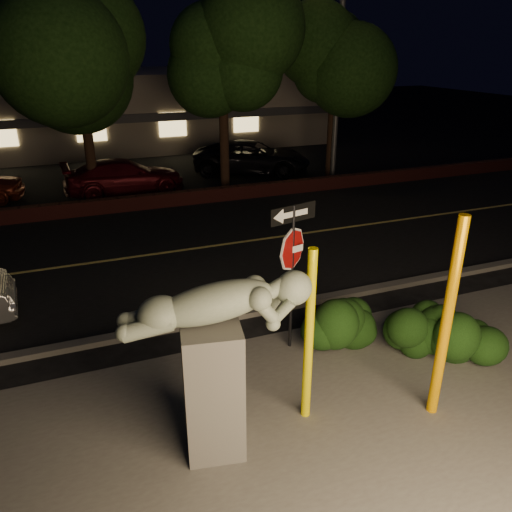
% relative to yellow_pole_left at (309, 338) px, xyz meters
% --- Properties ---
extents(ground, '(90.00, 90.00, 0.00)m').
position_rel_yellow_pole_left_xyz_m(ground, '(0.40, 10.36, -1.42)').
color(ground, black).
rests_on(ground, ground).
extents(patio, '(14.00, 6.00, 0.02)m').
position_rel_yellow_pole_left_xyz_m(patio, '(0.40, -0.64, -1.41)').
color(patio, '#4C4944').
rests_on(patio, ground).
extents(road, '(80.00, 8.00, 0.01)m').
position_rel_yellow_pole_left_xyz_m(road, '(0.40, 7.36, -1.41)').
color(road, black).
rests_on(road, ground).
extents(lane_marking, '(80.00, 0.12, 0.00)m').
position_rel_yellow_pole_left_xyz_m(lane_marking, '(0.40, 7.36, -1.40)').
color(lane_marking, '#D1B553').
rests_on(lane_marking, road).
extents(curb, '(80.00, 0.25, 0.12)m').
position_rel_yellow_pole_left_xyz_m(curb, '(0.40, 3.26, -1.36)').
color(curb, '#4C4944').
rests_on(curb, ground).
extents(brick_wall, '(40.00, 0.35, 0.50)m').
position_rel_yellow_pole_left_xyz_m(brick_wall, '(0.40, 11.66, -1.17)').
color(brick_wall, '#3E1514').
rests_on(brick_wall, ground).
extents(parking_lot, '(40.00, 12.00, 0.01)m').
position_rel_yellow_pole_left_xyz_m(parking_lot, '(0.40, 17.36, -1.41)').
color(parking_lot, black).
rests_on(parking_lot, ground).
extents(building, '(22.00, 10.20, 4.00)m').
position_rel_yellow_pole_left_xyz_m(building, '(0.40, 25.35, 0.58)').
color(building, gray).
rests_on(building, ground).
extents(tree_far_b, '(5.20, 5.20, 8.41)m').
position_rel_yellow_pole_left_xyz_m(tree_far_b, '(-2.10, 13.56, 4.63)').
color(tree_far_b, black).
rests_on(tree_far_b, ground).
extents(tree_far_c, '(4.80, 4.80, 7.84)m').
position_rel_yellow_pole_left_xyz_m(tree_far_c, '(2.90, 13.16, 4.24)').
color(tree_far_c, black).
rests_on(tree_far_c, ground).
extents(tree_far_d, '(4.40, 4.40, 7.42)m').
position_rel_yellow_pole_left_xyz_m(tree_far_d, '(7.90, 13.66, 4.00)').
color(tree_far_d, black).
rests_on(tree_far_d, ground).
extents(yellow_pole_left, '(0.14, 0.14, 2.84)m').
position_rel_yellow_pole_left_xyz_m(yellow_pole_left, '(0.00, 0.00, 0.00)').
color(yellow_pole_left, '#FFEA02').
rests_on(yellow_pole_left, ground).
extents(yellow_pole_right, '(0.16, 0.16, 3.28)m').
position_rel_yellow_pole_left_xyz_m(yellow_pole_right, '(1.92, -0.63, 0.22)').
color(yellow_pole_right, '#E29500').
rests_on(yellow_pole_right, ground).
extents(signpost, '(0.95, 0.25, 2.84)m').
position_rel_yellow_pole_left_xyz_m(signpost, '(0.58, 1.85, 0.60)').
color(signpost, black).
rests_on(signpost, ground).
extents(sculpture, '(2.54, 1.08, 2.70)m').
position_rel_yellow_pole_left_xyz_m(sculpture, '(-1.47, -0.14, 0.25)').
color(sculpture, '#4C4944').
rests_on(sculpture, ground).
extents(hedge_center, '(2.21, 1.67, 1.04)m').
position_rel_yellow_pole_left_xyz_m(hedge_center, '(1.35, 1.45, -0.90)').
color(hedge_center, black).
rests_on(hedge_center, ground).
extents(hedge_right, '(2.16, 1.66, 1.26)m').
position_rel_yellow_pole_left_xyz_m(hedge_right, '(2.89, 0.93, -0.79)').
color(hedge_right, black).
rests_on(hedge_right, ground).
extents(hedge_far_right, '(1.71, 1.43, 1.01)m').
position_rel_yellow_pole_left_xyz_m(hedge_far_right, '(3.29, 0.21, -0.91)').
color(hedge_far_right, black).
rests_on(hedge_far_right, ground).
extents(streetlight, '(1.67, 0.49, 11.13)m').
position_rel_yellow_pole_left_xyz_m(streetlight, '(7.66, 13.35, 5.20)').
color(streetlight, '#4B4B50').
rests_on(streetlight, ground).
extents(parked_car_darkred, '(4.63, 2.08, 1.32)m').
position_rel_yellow_pole_left_xyz_m(parked_car_darkred, '(-0.93, 14.00, -0.76)').
color(parked_car_darkred, '#460910').
rests_on(parked_car_darkred, ground).
extents(parked_car_dark, '(5.67, 4.38, 1.43)m').
position_rel_yellow_pole_left_xyz_m(parked_car_dark, '(4.83, 15.26, -0.70)').
color(parked_car_dark, black).
rests_on(parked_car_dark, ground).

